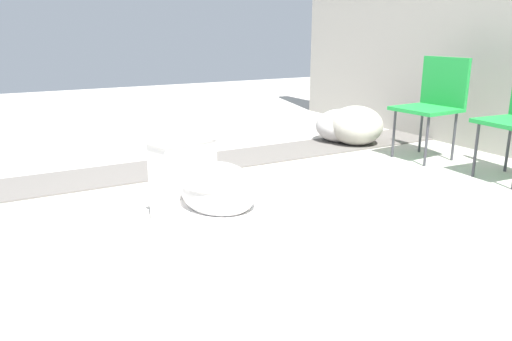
{
  "coord_description": "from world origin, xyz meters",
  "views": [
    {
      "loc": [
        2.48,
        -1.18,
        1.05
      ],
      "look_at": [
        0.16,
        0.12,
        0.3
      ],
      "focal_mm": 35.0,
      "sensor_mm": 36.0,
      "label": 1
    }
  ],
  "objects": [
    {
      "name": "boulder_near",
      "position": [
        -1.08,
        1.89,
        0.18
      ],
      "size": [
        0.67,
        0.65,
        0.37
      ],
      "primitive_type": "ellipsoid",
      "rotation": [
        0.0,
        0.0,
        0.47
      ],
      "color": "#ADA899",
      "rests_on": "ground"
    },
    {
      "name": "folding_chair_left",
      "position": [
        -0.4,
        2.13,
        0.51
      ],
      "size": [
        0.46,
        0.46,
        0.83
      ],
      "rotation": [
        0.0,
        0.0,
        -1.52
      ],
      "color": "#1E8C38",
      "rests_on": "ground"
    },
    {
      "name": "toilet",
      "position": [
        0.17,
        -0.18,
        0.22
      ],
      "size": [
        0.7,
        0.51,
        0.52
      ],
      "rotation": [
        0.0,
        0.0,
        0.24
      ],
      "color": "white",
      "rests_on": "ground"
    },
    {
      "name": "boulder_far",
      "position": [
        -1.27,
        1.85,
        0.16
      ],
      "size": [
        0.68,
        0.69,
        0.31
      ],
      "primitive_type": "ellipsoid",
      "rotation": [
        0.0,
        0.0,
        2.21
      ],
      "color": "#B7B2AD",
      "rests_on": "ground"
    },
    {
      "name": "gravel_strip",
      "position": [
        -1.15,
        0.5,
        0.01
      ],
      "size": [
        0.56,
        8.0,
        0.01
      ],
      "primitive_type": "cube",
      "color": "#605B56",
      "rests_on": "ground"
    },
    {
      "name": "ground_plane",
      "position": [
        0.0,
        0.0,
        0.0
      ],
      "size": [
        14.0,
        14.0,
        0.0
      ],
      "primitive_type": "plane",
      "color": "#B7B2A8"
    }
  ]
}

